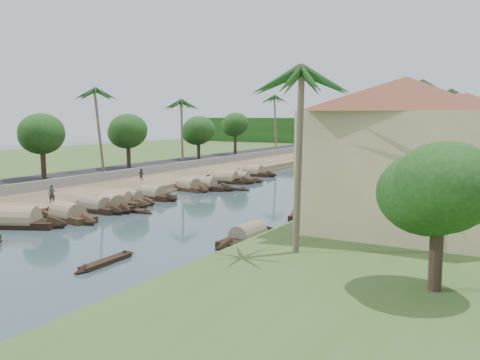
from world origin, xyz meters
The scene contains 45 objects.
ground centered at (0.00, 0.00, 0.00)m, with size 220.00×220.00×0.00m, color #31444A.
left_bank centered at (-16.00, 20.00, 0.40)m, with size 10.00×180.00×0.80m, color brown.
right_bank centered at (19.00, 20.00, 0.60)m, with size 16.00×180.00×1.20m, color #355221.
road centered at (-24.50, 20.00, 0.70)m, with size 8.00×180.00×1.40m, color black.
retaining_wall centered at (-20.20, 20.00, 1.35)m, with size 0.40×180.00×1.10m, color slate.
far_left_fill centered at (-51.00, 20.00, 0.68)m, with size 45.00×220.00×1.35m, color #355221.
treeline centered at (0.00, 100.00, 4.00)m, with size 120.00×14.00×8.00m.
bridge centered at (0.00, 72.00, 1.72)m, with size 28.00×4.00×2.40m.
building_near centered at (18.99, -2.00, 6.38)m, with size 14.85×14.85×10.20m.
building_mid centered at (19.99, 14.00, 6.13)m, with size 14.11×14.11×9.70m.
building_far centered at (18.99, 28.00, 6.38)m, with size 15.59×15.59×10.20m.
sampan_1 centered at (-9.33, -9.56, 0.42)m, with size 8.64×5.29×2.51m.
sampan_2 centered at (-8.22, -5.53, 0.42)m, with size 8.66×3.20×2.24m.
sampan_3 centered at (-9.02, -1.46, 0.41)m, with size 7.64×1.99×2.06m.
sampan_4 centered at (-9.38, 1.78, 0.42)m, with size 7.87×3.15×2.19m.
sampan_5 centered at (-8.30, -0.04, 0.42)m, with size 7.09×3.60×2.21m.
sampan_6 centered at (-9.11, 3.35, 0.41)m, with size 6.65×1.99×2.00m.
sampan_7 centered at (-9.20, 7.11, 0.41)m, with size 7.81×2.45×2.07m.
sampan_8 centered at (-9.42, 14.23, 0.41)m, with size 7.13×3.20×2.16m.
sampan_9 centered at (-8.57, 15.79, 0.42)m, with size 9.27×2.42×2.30m.
sampan_10 centered at (-9.38, 22.09, 0.41)m, with size 6.90×3.27×1.92m.
sampan_11 centered at (-9.31, 22.44, 0.42)m, with size 8.63×2.86×2.41m.
sampan_12 centered at (-8.50, 24.57, 0.41)m, with size 7.81×1.67×1.90m.
sampan_13 centered at (-10.13, 31.54, 0.42)m, with size 8.29×2.12×2.25m.
sampan_14 centered at (9.17, -5.10, 0.41)m, with size 2.01×7.97×1.95m.
sampan_15 centered at (9.07, 5.23, 0.40)m, with size 2.27×6.84×1.85m.
sampan_16 centered at (10.17, 22.70, 0.40)m, with size 2.96×7.35×1.83m.
canoe_0 centered at (4.25, -14.04, 0.10)m, with size 0.96×5.48×0.72m.
canoe_1 centered at (-6.16, 0.17, 0.10)m, with size 5.27×0.94×0.85m.
canoe_2 centered at (-5.92, 17.26, 0.10)m, with size 6.11×1.25×0.88m.
palm_0 centered at (15.00, -10.02, 11.15)m, with size 3.20×3.20×11.75m.
palm_1 centered at (16.00, 6.55, 10.28)m, with size 3.20×3.20×10.85m.
palm_2 centered at (15.00, 22.06, 12.05)m, with size 3.20×3.20×12.69m.
palm_3 centered at (16.00, 37.23, 11.71)m, with size 3.20×3.20×12.33m.
palm_5 centered at (-24.00, 15.01, 11.96)m, with size 3.20×3.20×12.36m.
palm_6 centered at (-22.00, 30.43, 10.82)m, with size 3.20×3.20×11.19m.
palm_7 centered at (14.00, 54.93, 11.84)m, with size 3.20×3.20×12.47m.
palm_8 centered at (-20.50, 60.74, 12.31)m, with size 3.20×3.20×12.75m.
tree_2 centered at (-24.00, 5.45, 6.63)m, with size 5.28×5.28×7.48m.
tree_3 centered at (-24.00, 20.26, 6.53)m, with size 5.38×5.38×7.41m.
tree_4 centered at (-24.00, 37.90, 6.17)m, with size 5.41×5.41×7.06m.
tree_5 centered at (-24.00, 50.25, 6.97)m, with size 4.87×4.87×7.67m.
tree_7 centered at (23.00, -13.05, 5.65)m, with size 4.60×4.60×6.42m.
person_near centered at (-12.57, -3.37, 1.65)m, with size 0.62×0.41×1.71m, color #2B2B34.
person_far centered at (-16.66, 14.18, 1.53)m, with size 0.71×0.55×1.46m, color #2F2C21.
Camera 1 is at (26.83, -37.34, 8.99)m, focal length 40.00 mm.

